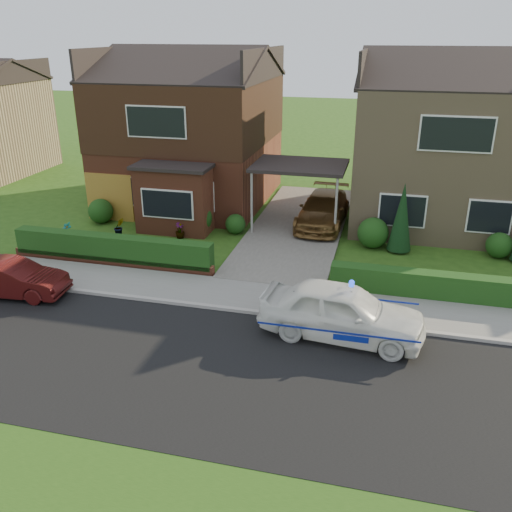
% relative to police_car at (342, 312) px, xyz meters
% --- Properties ---
extents(ground, '(120.00, 120.00, 0.00)m').
position_rel_police_car_xyz_m(ground, '(-2.68, -2.40, -0.76)').
color(ground, '#254B14').
rests_on(ground, ground).
extents(road, '(60.00, 6.00, 0.02)m').
position_rel_police_car_xyz_m(road, '(-2.68, -2.40, -0.76)').
color(road, black).
rests_on(road, ground).
extents(kerb, '(60.00, 0.16, 0.12)m').
position_rel_police_car_xyz_m(kerb, '(-2.68, 0.65, -0.70)').
color(kerb, '#9E9993').
rests_on(kerb, ground).
extents(sidewalk, '(60.00, 2.00, 0.10)m').
position_rel_police_car_xyz_m(sidewalk, '(-2.68, 1.70, -0.71)').
color(sidewalk, slate).
rests_on(sidewalk, ground).
extents(driveway, '(3.80, 12.00, 0.12)m').
position_rel_police_car_xyz_m(driveway, '(-2.68, 8.60, -0.70)').
color(driveway, '#666059').
rests_on(driveway, ground).
extents(house_left, '(7.50, 9.53, 7.25)m').
position_rel_police_car_xyz_m(house_left, '(-8.46, 11.50, 3.05)').
color(house_left, brown).
rests_on(house_left, ground).
extents(house_right, '(7.50, 8.06, 7.25)m').
position_rel_police_car_xyz_m(house_right, '(3.12, 11.59, 2.90)').
color(house_right, '#9A815E').
rests_on(house_right, ground).
extents(carport_link, '(3.80, 3.00, 2.77)m').
position_rel_police_car_xyz_m(carport_link, '(-2.68, 8.55, 1.89)').
color(carport_link, black).
rests_on(carport_link, ground).
extents(garage_door, '(2.20, 0.10, 2.10)m').
position_rel_police_car_xyz_m(garage_door, '(-10.93, 7.56, 0.29)').
color(garage_door, olive).
rests_on(garage_door, ground).
extents(dwarf_wall, '(7.70, 0.25, 0.36)m').
position_rel_police_car_xyz_m(dwarf_wall, '(-8.48, 2.90, -0.58)').
color(dwarf_wall, brown).
rests_on(dwarf_wall, ground).
extents(hedge_left, '(7.50, 0.55, 0.90)m').
position_rel_police_car_xyz_m(hedge_left, '(-8.48, 3.05, -0.76)').
color(hedge_left, '#163E13').
rests_on(hedge_left, ground).
extents(hedge_right, '(7.50, 0.55, 0.80)m').
position_rel_police_car_xyz_m(hedge_right, '(3.12, 2.95, -0.76)').
color(hedge_right, '#163E13').
rests_on(hedge_right, ground).
extents(shrub_left_far, '(1.08, 1.08, 1.08)m').
position_rel_police_car_xyz_m(shrub_left_far, '(-11.18, 7.10, -0.22)').
color(shrub_left_far, '#163E13').
rests_on(shrub_left_far, ground).
extents(shrub_left_mid, '(1.32, 1.32, 1.32)m').
position_rel_police_car_xyz_m(shrub_left_mid, '(-6.68, 6.90, -0.10)').
color(shrub_left_mid, '#163E13').
rests_on(shrub_left_mid, ground).
extents(shrub_left_near, '(0.84, 0.84, 0.84)m').
position_rel_police_car_xyz_m(shrub_left_near, '(-5.08, 7.20, -0.34)').
color(shrub_left_near, '#163E13').
rests_on(shrub_left_near, ground).
extents(shrub_right_near, '(1.20, 1.20, 1.20)m').
position_rel_police_car_xyz_m(shrub_right_near, '(0.52, 7.00, -0.16)').
color(shrub_right_near, '#163E13').
rests_on(shrub_right_near, ground).
extents(shrub_right_mid, '(0.96, 0.96, 0.96)m').
position_rel_police_car_xyz_m(shrub_right_mid, '(5.12, 7.10, -0.28)').
color(shrub_right_mid, '#163E13').
rests_on(shrub_right_mid, ground).
extents(conifer_a, '(0.90, 0.90, 2.60)m').
position_rel_police_car_xyz_m(conifer_a, '(1.52, 6.80, 0.54)').
color(conifer_a, black).
rests_on(conifer_a, ground).
extents(police_car, '(4.13, 4.64, 1.69)m').
position_rel_police_car_xyz_m(police_car, '(0.00, 0.00, 0.00)').
color(police_car, white).
rests_on(police_car, ground).
extents(driveway_car, '(2.03, 4.65, 1.33)m').
position_rel_police_car_xyz_m(driveway_car, '(-1.68, 8.90, 0.02)').
color(driveway_car, brown).
rests_on(driveway_car, driveway).
extents(street_car, '(1.52, 3.57, 1.15)m').
position_rel_police_car_xyz_m(street_car, '(-10.37, 0.00, -0.19)').
color(street_car, '#440F0E').
rests_on(street_car, ground).
extents(potted_plant_a, '(0.52, 0.44, 0.84)m').
position_rel_police_car_xyz_m(potted_plant_a, '(-11.22, 4.55, -0.34)').
color(potted_plant_a, gray).
rests_on(potted_plant_a, ground).
extents(potted_plant_b, '(0.55, 0.54, 0.77)m').
position_rel_police_car_xyz_m(potted_plant_b, '(-9.61, 5.74, -0.38)').
color(potted_plant_b, gray).
rests_on(potted_plant_b, ground).
extents(potted_plant_c, '(0.50, 0.50, 0.66)m').
position_rel_police_car_xyz_m(potted_plant_c, '(-7.11, 6.11, -0.43)').
color(potted_plant_c, gray).
rests_on(potted_plant_c, ground).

